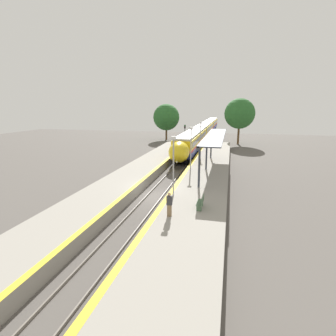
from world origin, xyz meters
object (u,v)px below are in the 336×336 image
Objects in this scene: lamppost_mid at (191,145)px; lamppost_near at (173,162)px; platform_bench at (201,202)px; railway_signal at (185,134)px; train at (204,130)px; person_waiting at (169,204)px; lamppost_far at (200,136)px.

lamppost_near is at bearing -90.00° from lamppost_mid.
railway_signal reaches higher than platform_bench.
railway_signal is at bearing -96.61° from train.
person_waiting is at bearing -81.40° from lamppost_near.
lamppost_mid is at bearing 90.00° from lamppost_near.
lamppost_near is at bearing 139.65° from platform_bench.
train is 42.27× the size of person_waiting.
platform_bench is at bearing -83.11° from lamppost_far.
railway_signal is at bearing 111.12° from lamppost_far.
train is 14.30× the size of lamppost_mid.
person_waiting is 13.53m from lamppost_mid.
person_waiting is at bearing -87.40° from lamppost_mid.
lamppost_far is (2.20, -28.01, 1.65)m from train.
lamppost_far is (-2.52, 20.84, 2.37)m from platform_bench.
lamppost_near reaches higher than person_waiting.
person_waiting is at bearing -81.87° from railway_signal.
railway_signal reaches higher than person_waiting.
platform_bench is at bearing -78.05° from railway_signal.
lamppost_mid is at bearing -86.63° from train.
lamppost_mid is at bearing -90.00° from lamppost_far.
railway_signal is at bearing 101.72° from lamppost_mid.
lamppost_far is (-0.61, 22.72, 1.98)m from person_waiting.
lamppost_mid is (2.20, -37.36, 1.65)m from train.
train is 49.08m from platform_bench.
train is 28.15m from lamppost_far.
lamppost_near is (4.19, -29.55, 0.97)m from railway_signal.
platform_bench is 12.00m from lamppost_mid.
railway_signal is (-6.71, 31.69, 1.40)m from platform_bench.
platform_bench is 21.12m from lamppost_far.
platform_bench is 0.31× the size of railway_signal.
lamppost_far reaches higher than person_waiting.
lamppost_far is at bearing 90.00° from lamppost_mid.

